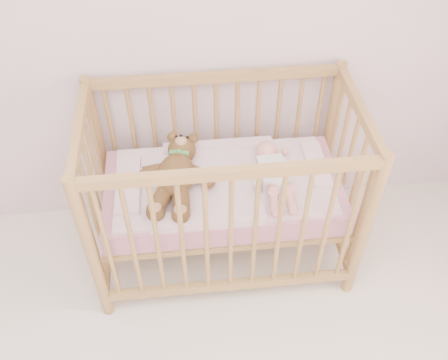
{
  "coord_description": "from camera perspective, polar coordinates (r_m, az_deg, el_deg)",
  "views": [
    {
      "loc": [
        0.23,
        -0.19,
        2.38
      ],
      "look_at": [
        0.41,
        1.55,
        0.62
      ],
      "focal_mm": 40.0,
      "sensor_mm": 36.0,
      "label": 1
    }
  ],
  "objects": [
    {
      "name": "baby",
      "position": [
        2.53,
        5.6,
        1.14
      ],
      "size": [
        0.27,
        0.52,
        0.12
      ],
      "primitive_type": null,
      "rotation": [
        0.0,
        0.0,
        0.05
      ],
      "color": "white",
      "rests_on": "blanket"
    },
    {
      "name": "mattress",
      "position": [
        2.62,
        -0.12,
        -1.31
      ],
      "size": [
        1.22,
        0.62,
        0.13
      ],
      "primitive_type": "cube",
      "color": "pink",
      "rests_on": "crib"
    },
    {
      "name": "blanket",
      "position": [
        2.56,
        -0.12,
        -0.16
      ],
      "size": [
        1.1,
        0.58,
        0.06
      ],
      "primitive_type": null,
      "color": "pink",
      "rests_on": "mattress"
    },
    {
      "name": "teddy_bear",
      "position": [
        2.48,
        -5.54,
        0.49
      ],
      "size": [
        0.52,
        0.65,
        0.16
      ],
      "primitive_type": null,
      "rotation": [
        0.0,
        0.0,
        -0.2
      ],
      "color": "brown",
      "rests_on": "blanket"
    },
    {
      "name": "crib",
      "position": [
        2.6,
        -0.12,
        -1.09
      ],
      "size": [
        1.36,
        0.76,
        1.0
      ],
      "primitive_type": null,
      "color": "#AD8749",
      "rests_on": "floor"
    },
    {
      "name": "wall_back",
      "position": [
        2.43,
        -11.45,
        19.23
      ],
      "size": [
        4.0,
        0.02,
        2.7
      ],
      "primitive_type": "cube",
      "color": "silver",
      "rests_on": "floor"
    }
  ]
}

